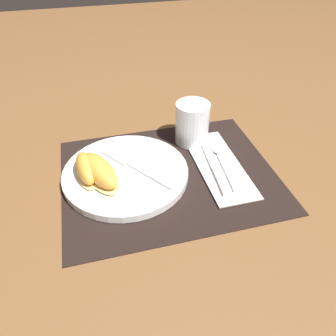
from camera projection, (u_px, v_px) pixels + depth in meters
name	position (u px, v px, depth m)	size (l,w,h in m)	color
ground_plane	(169.00, 175.00, 0.70)	(3.00, 3.00, 0.00)	brown
placemat	(169.00, 174.00, 0.70)	(0.45, 0.36, 0.00)	black
plate	(126.00, 173.00, 0.69)	(0.26, 0.26, 0.02)	white
juice_glass	(192.00, 125.00, 0.77)	(0.08, 0.08, 0.10)	silver
napkin	(218.00, 165.00, 0.72)	(0.09, 0.25, 0.00)	white
knife	(214.00, 165.00, 0.71)	(0.04, 0.20, 0.01)	silver
spoon	(219.00, 153.00, 0.74)	(0.04, 0.19, 0.01)	silver
fork	(132.00, 164.00, 0.69)	(0.13, 0.17, 0.00)	silver
citrus_wedge_0	(86.00, 169.00, 0.65)	(0.05, 0.10, 0.05)	#F4DB84
citrus_wedge_1	(99.00, 172.00, 0.65)	(0.10, 0.14, 0.05)	#F4DB84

